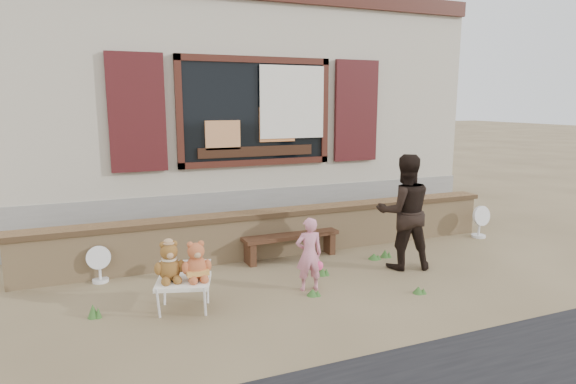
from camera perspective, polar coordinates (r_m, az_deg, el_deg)
name	(u,v)px	position (r m, az deg, el deg)	size (l,w,h in m)	color
ground	(305,276)	(6.27, 2.08, -9.96)	(80.00, 80.00, 0.00)	brown
shopfront	(217,112)	(10.14, -8.37, 9.36)	(8.04, 5.13, 4.00)	#A69D86
brick_wall	(278,232)	(7.05, -1.22, -4.71)	(7.10, 0.36, 0.67)	tan
bench	(291,240)	(6.88, 0.32, -5.75)	(1.43, 0.38, 0.36)	#361F13
folding_chair	(184,283)	(5.33, -12.27, -10.45)	(0.67, 0.63, 0.34)	white
teddy_bear_left	(169,260)	(5.27, -13.90, -7.88)	(0.32, 0.28, 0.44)	brown
teddy_bear_right	(196,260)	(5.23, -10.84, -7.91)	(0.32, 0.27, 0.43)	#9C4D2B
child	(309,254)	(5.71, 2.50, -7.37)	(0.32, 0.21, 0.89)	pink
adult	(404,212)	(6.57, 13.61, -2.30)	(0.75, 0.58, 1.54)	black
fan_left	(99,264)	(6.45, -21.46, -7.92)	(0.30, 0.20, 0.47)	white
fan_right	(479,221)	(8.53, 21.75, -3.26)	(0.33, 0.23, 0.54)	silver
grass_tufts	(323,275)	(6.19, 4.13, -9.77)	(4.04, 1.42, 0.15)	#356327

